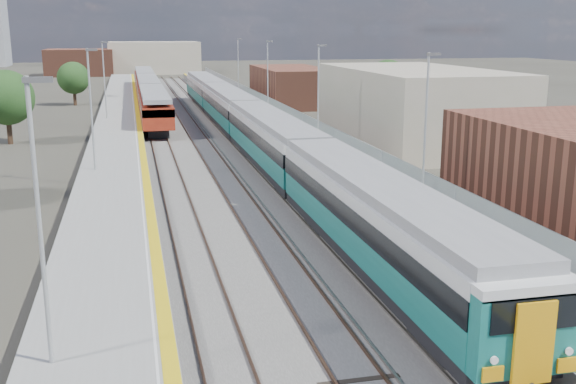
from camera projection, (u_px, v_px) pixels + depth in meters
name	position (u px, v px, depth m)	size (l,w,h in m)	color
ground	(222.00, 140.00, 60.05)	(320.00, 320.00, 0.00)	#47443A
ballast_bed	(194.00, 137.00, 61.91)	(10.50, 155.00, 0.06)	#565451
tracks	(199.00, 133.00, 63.61)	(8.96, 160.00, 0.17)	#4C3323
platform_right	(274.00, 129.00, 63.45)	(4.70, 155.00, 8.52)	slate
platform_left	(118.00, 134.00, 60.28)	(4.30, 155.00, 8.52)	slate
buildings	(74.00, 24.00, 137.41)	(72.00, 185.50, 40.00)	brown
green_train	(247.00, 120.00, 55.63)	(2.97, 82.71, 3.27)	black
red_train	(149.00, 90.00, 85.42)	(2.83, 57.41, 3.57)	black
tree_b	(6.00, 98.00, 57.12)	(4.68, 4.68, 6.35)	#382619
tree_c	(73.00, 78.00, 87.16)	(4.14, 4.14, 5.62)	#382619
tree_d	(388.00, 81.00, 74.33)	(4.75, 4.75, 6.43)	#382619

